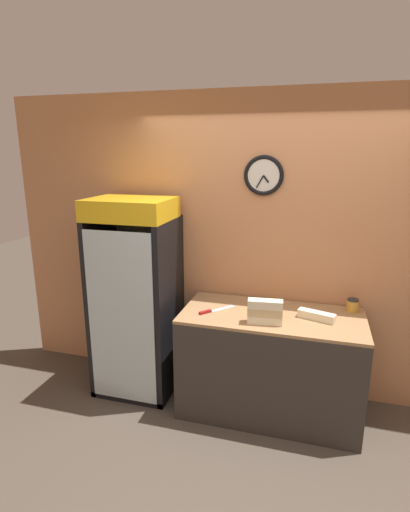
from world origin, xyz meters
TOP-DOWN VIEW (x-y plane):
  - ground_plane at (0.00, 0.00)m, footprint 14.00×14.00m
  - wall_back at (-0.00, 1.30)m, footprint 5.20×0.09m
  - prep_counter at (0.00, 0.90)m, footprint 1.48×0.70m
  - beverage_cooler at (-1.24, 0.98)m, footprint 0.71×0.63m
  - sandwich_stack_bottom at (-0.04, 0.71)m, footprint 0.28×0.12m
  - sandwich_stack_middle at (-0.04, 0.71)m, footprint 0.27×0.12m
  - sandwich_stack_top at (-0.04, 0.71)m, footprint 0.28×0.12m
  - sandwich_flat_left at (0.35, 0.89)m, footprint 0.30×0.16m
  - chefs_knife at (-0.49, 0.82)m, footprint 0.25×0.29m
  - condiment_jar at (0.64, 1.15)m, footprint 0.10×0.10m

SIDE VIEW (x-z plane):
  - ground_plane at x=0.00m, z-range 0.00..0.00m
  - prep_counter at x=0.00m, z-range 0.00..0.90m
  - chefs_knife at x=-0.49m, z-range 0.89..0.91m
  - sandwich_stack_bottom at x=-0.04m, z-range 0.90..0.96m
  - sandwich_flat_left at x=0.35m, z-range 0.90..0.96m
  - condiment_jar at x=0.64m, z-range 0.89..1.00m
  - beverage_cooler at x=-1.24m, z-range 0.08..1.89m
  - sandwich_stack_middle at x=-0.04m, z-range 0.96..1.02m
  - sandwich_stack_top at x=-0.04m, z-range 1.02..1.09m
  - wall_back at x=0.00m, z-range 0.00..2.70m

